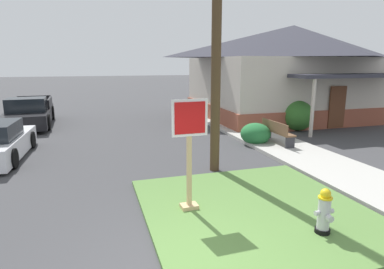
{
  "coord_description": "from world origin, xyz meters",
  "views": [
    {
      "loc": [
        -1.22,
        -4.26,
        3.12
      ],
      "look_at": [
        1.05,
        3.2,
        1.4
      ],
      "focal_mm": 30.49,
      "sensor_mm": 36.0,
      "label": 1
    }
  ],
  "objects_px": {
    "fire_hydrant": "(324,212)",
    "manhole_cover": "(183,197)",
    "pickup_truck_black": "(29,114)",
    "street_bench": "(277,131)",
    "stop_sign": "(189,156)"
  },
  "relations": [
    {
      "from": "street_bench",
      "to": "pickup_truck_black",
      "type": "bearing_deg",
      "value": 143.28
    },
    {
      "from": "fire_hydrant",
      "to": "stop_sign",
      "type": "height_order",
      "value": "stop_sign"
    },
    {
      "from": "manhole_cover",
      "to": "pickup_truck_black",
      "type": "relative_size",
      "value": 0.13
    },
    {
      "from": "stop_sign",
      "to": "pickup_truck_black",
      "type": "xyz_separation_m",
      "value": [
        -4.95,
        11.71,
        -0.63
      ]
    },
    {
      "from": "fire_hydrant",
      "to": "stop_sign",
      "type": "relative_size",
      "value": 0.36
    },
    {
      "from": "pickup_truck_black",
      "to": "stop_sign",
      "type": "bearing_deg",
      "value": -67.09
    },
    {
      "from": "pickup_truck_black",
      "to": "street_bench",
      "type": "height_order",
      "value": "pickup_truck_black"
    },
    {
      "from": "stop_sign",
      "to": "street_bench",
      "type": "xyz_separation_m",
      "value": [
        4.78,
        4.45,
        -0.65
      ]
    },
    {
      "from": "pickup_truck_black",
      "to": "street_bench",
      "type": "xyz_separation_m",
      "value": [
        9.73,
        -7.26,
        -0.02
      ]
    },
    {
      "from": "fire_hydrant",
      "to": "pickup_truck_black",
      "type": "height_order",
      "value": "pickup_truck_black"
    },
    {
      "from": "fire_hydrant",
      "to": "manhole_cover",
      "type": "bearing_deg",
      "value": 128.13
    },
    {
      "from": "pickup_truck_black",
      "to": "street_bench",
      "type": "bearing_deg",
      "value": -36.72
    },
    {
      "from": "manhole_cover",
      "to": "pickup_truck_black",
      "type": "height_order",
      "value": "pickup_truck_black"
    },
    {
      "from": "fire_hydrant",
      "to": "street_bench",
      "type": "distance_m",
      "value": 6.73
    },
    {
      "from": "manhole_cover",
      "to": "pickup_truck_black",
      "type": "distance_m",
      "value": 12.03
    }
  ]
}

